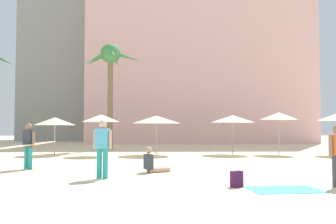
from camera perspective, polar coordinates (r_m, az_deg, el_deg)
The scene contains 14 objects.
ground at distance 6.57m, azimuth 7.33°, elevation -16.19°, with size 120.00×120.00×0.00m, color beige.
hotel_pink at distance 38.23m, azimuth 4.92°, elevation 8.33°, with size 22.60×9.59×17.59m, color beige.
hotel_tower_gray at distance 46.52m, azimuth -10.00°, elevation 13.63°, with size 19.28×9.86×29.06m, color gray.
palm_tree_far_left at distance 24.76m, azimuth -9.53°, elevation 7.79°, with size 4.13×4.24×7.48m.
cafe_umbrella_1 at distance 20.73m, azimuth 17.84°, elevation -0.65°, with size 2.17×2.17×2.42m.
cafe_umbrella_2 at distance 19.24m, azimuth -11.06°, elevation -1.01°, with size 2.07×2.07×2.28m.
cafe_umbrella_3 at distance 19.46m, azimuth -1.97°, elevation -1.26°, with size 2.77×2.77×2.23m.
cafe_umbrella_4 at distance 20.46m, azimuth -18.24°, elevation -1.47°, with size 2.30×2.30×2.13m.
cafe_umbrella_5 at distance 20.23m, azimuth 10.65°, elevation -1.13°, with size 2.52×2.52×2.27m.
beach_towel at distance 9.21m, azimuth 18.71°, elevation -12.08°, with size 1.74×1.07×0.01m, color #4CC6D6.
backpack at distance 9.27m, azimuth 11.27°, elevation -10.89°, with size 0.35×0.33×0.42m.
person_mid_center at distance 12.01m, azimuth -2.60°, elevation -8.49°, with size 0.94×0.69×0.89m.
person_far_right at distance 13.78m, azimuth -22.31°, elevation -5.01°, with size 1.78×2.61×1.71m.
person_far_left at distance 10.66m, azimuth -10.81°, elevation -5.61°, with size 0.61×0.32×1.78m.
Camera 1 is at (-0.96, -6.31, 1.54)m, focal length 36.77 mm.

